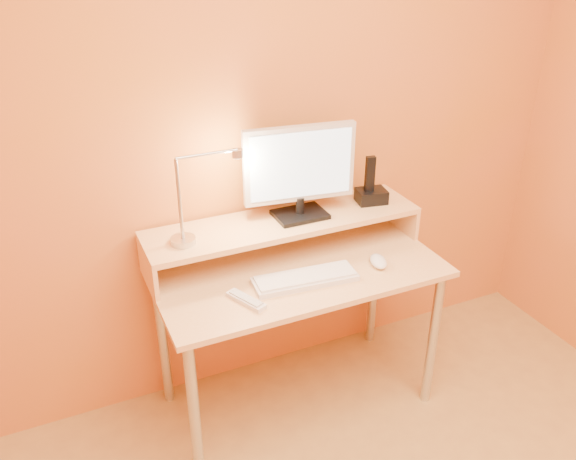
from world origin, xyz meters
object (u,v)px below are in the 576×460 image
phone_dock (371,196)px  remote_control (246,300)px  lamp_base (183,241)px  mouse (378,261)px  keyboard (305,279)px  monitor_panel (299,164)px

phone_dock → remote_control: (-0.72, -0.29, -0.18)m
lamp_base → phone_dock: phone_dock is taller
phone_dock → mouse: 0.34m
keyboard → remote_control: keyboard is taller
phone_dock → remote_control: 0.80m
monitor_panel → lamp_base: (-0.52, -0.04, -0.23)m
lamp_base → phone_dock: bearing=2.0°
monitor_panel → remote_control: 0.61m
monitor_panel → mouse: (0.24, -0.28, -0.38)m
phone_dock → mouse: phone_dock is taller
lamp_base → keyboard: bearing=-27.6°
monitor_panel → remote_control: bearing=-132.9°
phone_dock → keyboard: phone_dock is taller
lamp_base → remote_control: 0.35m
keyboard → remote_control: size_ratio=2.41×
remote_control → keyboard: bearing=-15.8°
mouse → phone_dock: bearing=82.0°
keyboard → mouse: mouse is taller
monitor_panel → mouse: bearing=-41.6°
lamp_base → keyboard: size_ratio=0.24×
monitor_panel → phone_dock: size_ratio=3.65×
keyboard → remote_control: 0.27m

